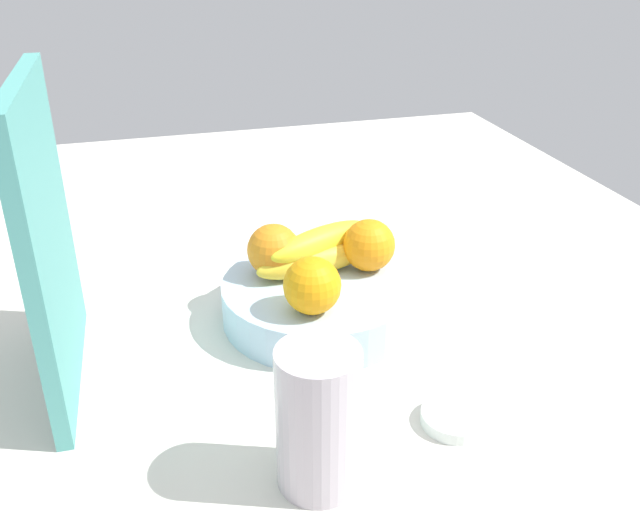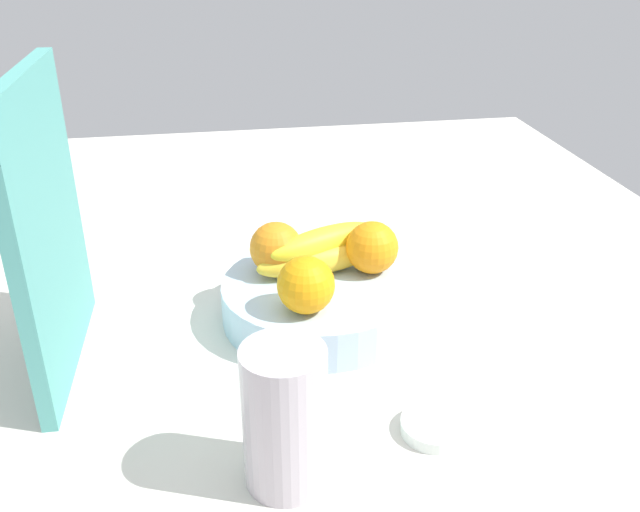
{
  "view_description": "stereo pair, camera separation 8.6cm",
  "coord_description": "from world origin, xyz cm",
  "px_view_note": "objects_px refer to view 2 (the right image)",
  "views": [
    {
      "loc": [
        -82.26,
        22.19,
        51.3
      ],
      "look_at": [
        -2.6,
        -0.13,
        9.54
      ],
      "focal_mm": 38.96,
      "sensor_mm": 36.0,
      "label": 1
    },
    {
      "loc": [
        -84.15,
        13.76,
        51.3
      ],
      "look_at": [
        -2.6,
        -0.13,
        9.54
      ],
      "focal_mm": 38.96,
      "sensor_mm": 36.0,
      "label": 2
    }
  ],
  "objects_px": {
    "orange_center": "(276,248)",
    "banana_bunch": "(319,250)",
    "fruit_bowl": "(320,300)",
    "orange_front_right": "(372,247)",
    "thermos_tumbler": "(285,418)",
    "jar_lid": "(435,426)",
    "orange_front_left": "(306,285)",
    "cutting_board": "(47,229)"
  },
  "relations": [
    {
      "from": "orange_front_left",
      "to": "jar_lid",
      "type": "xyz_separation_m",
      "value": [
        -0.19,
        -0.11,
        -0.08
      ]
    },
    {
      "from": "banana_bunch",
      "to": "jar_lid",
      "type": "xyz_separation_m",
      "value": [
        -0.29,
        -0.08,
        -0.08
      ]
    },
    {
      "from": "thermos_tumbler",
      "to": "jar_lid",
      "type": "height_order",
      "value": "thermos_tumbler"
    },
    {
      "from": "orange_center",
      "to": "banana_bunch",
      "type": "distance_m",
      "value": 0.06
    },
    {
      "from": "banana_bunch",
      "to": "orange_front_right",
      "type": "bearing_deg",
      "value": -101.23
    },
    {
      "from": "orange_center",
      "to": "jar_lid",
      "type": "height_order",
      "value": "orange_center"
    },
    {
      "from": "orange_front_left",
      "to": "orange_front_right",
      "type": "distance_m",
      "value": 0.14
    },
    {
      "from": "orange_front_left",
      "to": "orange_front_right",
      "type": "relative_size",
      "value": 1.0
    },
    {
      "from": "orange_front_left",
      "to": "orange_center",
      "type": "bearing_deg",
      "value": 12.78
    },
    {
      "from": "orange_center",
      "to": "banana_bunch",
      "type": "bearing_deg",
      "value": -95.94
    },
    {
      "from": "jar_lid",
      "to": "orange_front_left",
      "type": "bearing_deg",
      "value": 31.45
    },
    {
      "from": "orange_front_right",
      "to": "banana_bunch",
      "type": "height_order",
      "value": "orange_front_right"
    },
    {
      "from": "orange_front_right",
      "to": "jar_lid",
      "type": "distance_m",
      "value": 0.29
    },
    {
      "from": "orange_front_right",
      "to": "jar_lid",
      "type": "bearing_deg",
      "value": -178.5
    },
    {
      "from": "fruit_bowl",
      "to": "cutting_board",
      "type": "xyz_separation_m",
      "value": [
        -0.05,
        0.33,
        0.15
      ]
    },
    {
      "from": "fruit_bowl",
      "to": "orange_front_left",
      "type": "xyz_separation_m",
      "value": [
        -0.07,
        0.03,
        0.06
      ]
    },
    {
      "from": "orange_center",
      "to": "banana_bunch",
      "type": "height_order",
      "value": "orange_center"
    },
    {
      "from": "orange_center",
      "to": "cutting_board",
      "type": "height_order",
      "value": "cutting_board"
    },
    {
      "from": "fruit_bowl",
      "to": "cutting_board",
      "type": "relative_size",
      "value": 0.74
    },
    {
      "from": "orange_front_left",
      "to": "cutting_board",
      "type": "distance_m",
      "value": 0.31
    },
    {
      "from": "jar_lid",
      "to": "fruit_bowl",
      "type": "bearing_deg",
      "value": 18.19
    },
    {
      "from": "banana_bunch",
      "to": "cutting_board",
      "type": "distance_m",
      "value": 0.35
    },
    {
      "from": "orange_center",
      "to": "thermos_tumbler",
      "type": "xyz_separation_m",
      "value": [
        -0.34,
        0.03,
        -0.02
      ]
    },
    {
      "from": "banana_bunch",
      "to": "jar_lid",
      "type": "distance_m",
      "value": 0.31
    },
    {
      "from": "orange_center",
      "to": "thermos_tumbler",
      "type": "relative_size",
      "value": 0.48
    },
    {
      "from": "banana_bunch",
      "to": "cutting_board",
      "type": "height_order",
      "value": "cutting_board"
    },
    {
      "from": "orange_front_left",
      "to": "banana_bunch",
      "type": "xyz_separation_m",
      "value": [
        0.1,
        -0.03,
        -0.01
      ]
    },
    {
      "from": "orange_front_right",
      "to": "banana_bunch",
      "type": "relative_size",
      "value": 0.39
    },
    {
      "from": "orange_center",
      "to": "banana_bunch",
      "type": "relative_size",
      "value": 0.39
    },
    {
      "from": "orange_front_right",
      "to": "jar_lid",
      "type": "height_order",
      "value": "orange_front_right"
    },
    {
      "from": "thermos_tumbler",
      "to": "jar_lid",
      "type": "bearing_deg",
      "value": -76.34
    },
    {
      "from": "thermos_tumbler",
      "to": "banana_bunch",
      "type": "bearing_deg",
      "value": -15.17
    },
    {
      "from": "orange_center",
      "to": "fruit_bowl",
      "type": "bearing_deg",
      "value": -126.81
    },
    {
      "from": "thermos_tumbler",
      "to": "jar_lid",
      "type": "relative_size",
      "value": 2.03
    },
    {
      "from": "banana_bunch",
      "to": "cutting_board",
      "type": "relative_size",
      "value": 0.52
    },
    {
      "from": "orange_front_left",
      "to": "fruit_bowl",
      "type": "bearing_deg",
      "value": -23.04
    },
    {
      "from": "fruit_bowl",
      "to": "jar_lid",
      "type": "bearing_deg",
      "value": -161.81
    },
    {
      "from": "orange_center",
      "to": "jar_lid",
      "type": "distance_m",
      "value": 0.34
    },
    {
      "from": "cutting_board",
      "to": "orange_front_right",
      "type": "bearing_deg",
      "value": -79.37
    },
    {
      "from": "fruit_bowl",
      "to": "cutting_board",
      "type": "height_order",
      "value": "cutting_board"
    },
    {
      "from": "orange_front_right",
      "to": "jar_lid",
      "type": "relative_size",
      "value": 0.97
    },
    {
      "from": "orange_front_left",
      "to": "cutting_board",
      "type": "bearing_deg",
      "value": 85.33
    }
  ]
}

